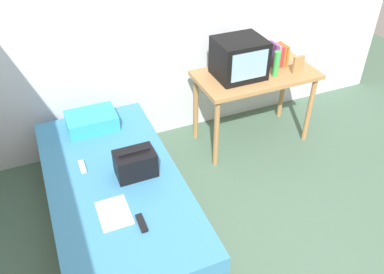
{
  "coord_description": "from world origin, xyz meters",
  "views": [
    {
      "loc": [
        -1.19,
        -1.41,
        2.55
      ],
      "look_at": [
        -0.15,
        1.04,
        0.56
      ],
      "focal_mm": 37.3,
      "sensor_mm": 36.0,
      "label": 1
    }
  ],
  "objects": [
    {
      "name": "remote_silver",
      "position": [
        -1.06,
        1.07,
        0.52
      ],
      "size": [
        0.04,
        0.14,
        0.02
      ],
      "primitive_type": "cube",
      "color": "#B7B7BC",
      "rests_on": "bed"
    },
    {
      "name": "pillow",
      "position": [
        -0.88,
        1.59,
        0.58
      ],
      "size": [
        0.43,
        0.31,
        0.14
      ],
      "primitive_type": "cube",
      "color": "#33A8B7",
      "rests_on": "bed"
    },
    {
      "name": "wall_back",
      "position": [
        0.0,
        2.0,
        1.3
      ],
      "size": [
        5.2,
        0.1,
        2.6
      ],
      "primitive_type": "cube",
      "color": "silver",
      "rests_on": "ground"
    },
    {
      "name": "water_bottle",
      "position": [
        0.83,
        1.37,
        0.89
      ],
      "size": [
        0.06,
        0.06,
        0.24
      ],
      "primitive_type": "cylinder",
      "color": "green",
      "rests_on": "desk"
    },
    {
      "name": "bed",
      "position": [
        -0.87,
        0.85,
        0.25
      ],
      "size": [
        1.0,
        2.0,
        0.51
      ],
      "color": "#B27F4C",
      "rests_on": "ground"
    },
    {
      "name": "desk",
      "position": [
        0.7,
        1.48,
        0.67
      ],
      "size": [
        1.16,
        0.6,
        0.77
      ],
      "color": "#B27F4C",
      "rests_on": "ground"
    },
    {
      "name": "ground_plane",
      "position": [
        0.0,
        0.0,
        0.0
      ],
      "size": [
        8.0,
        8.0,
        0.0
      ],
      "primitive_type": "plane",
      "color": "#4C6B56"
    },
    {
      "name": "tv",
      "position": [
        0.51,
        1.5,
        0.95
      ],
      "size": [
        0.44,
        0.39,
        0.36
      ],
      "color": "black",
      "rests_on": "desk"
    },
    {
      "name": "handbag",
      "position": [
        -0.7,
        0.84,
        0.61
      ],
      "size": [
        0.3,
        0.2,
        0.23
      ],
      "color": "black",
      "rests_on": "bed"
    },
    {
      "name": "picture_frame",
      "position": [
        1.06,
        1.34,
        0.86
      ],
      "size": [
        0.11,
        0.02,
        0.17
      ],
      "primitive_type": "cube",
      "color": "#B27F4C",
      "rests_on": "desk"
    },
    {
      "name": "book_row",
      "position": [
        0.97,
        1.55,
        0.88
      ],
      "size": [
        0.15,
        0.17,
        0.24
      ],
      "color": "#7A3D89",
      "rests_on": "desk"
    },
    {
      "name": "remote_dark",
      "position": [
        -0.81,
        0.35,
        0.52
      ],
      "size": [
        0.04,
        0.16,
        0.02
      ],
      "primitive_type": "cube",
      "color": "black",
      "rests_on": "bed"
    },
    {
      "name": "magazine",
      "position": [
        -0.95,
        0.51,
        0.51
      ],
      "size": [
        0.21,
        0.29,
        0.01
      ],
      "primitive_type": "cube",
      "color": "white",
      "rests_on": "bed"
    }
  ]
}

